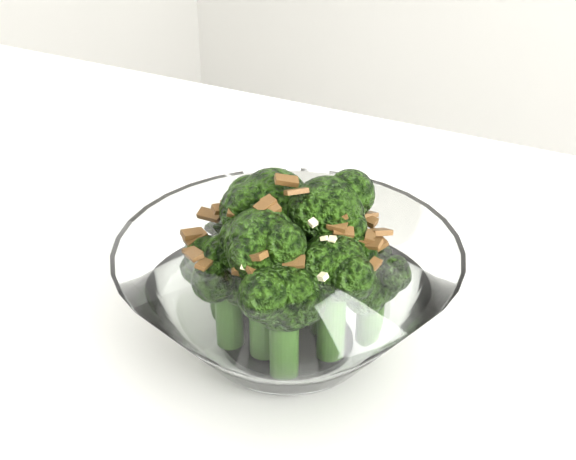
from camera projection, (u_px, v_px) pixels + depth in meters
The scene contains 2 objects.
table at pixel (186, 431), 0.52m from camera, with size 1.33×1.01×0.75m.
broccoli_dish at pixel (289, 287), 0.47m from camera, with size 0.20×0.20×0.12m.
Camera 1 is at (0.21, -0.20, 1.06)m, focal length 50.00 mm.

